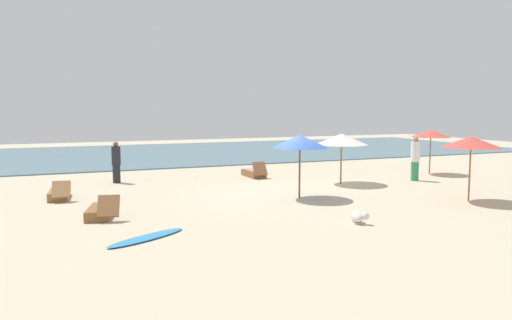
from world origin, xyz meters
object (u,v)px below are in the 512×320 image
person_0 (116,162)px  person_1 (415,159)px  umbrella_0 (341,139)px  umbrella_3 (300,141)px  lounger_0 (254,173)px  umbrella_1 (431,134)px  surfboard (147,237)px  lounger_2 (100,212)px  dog (358,217)px  lounger_1 (59,194)px  umbrella_4 (471,142)px

person_0 → person_1: 12.27m
umbrella_0 → umbrella_3: size_ratio=0.97×
lounger_0 → person_0: size_ratio=1.00×
umbrella_1 → surfboard: (-14.07, -6.40, -1.81)m
lounger_2 → umbrella_0: bearing=15.9°
umbrella_3 → surfboard: bearing=-150.1°
umbrella_0 → surfboard: bearing=-147.9°
dog → lounger_1: bearing=136.6°
umbrella_0 → person_0: 9.09m
umbrella_3 → surfboard: (-5.74, -3.30, -1.88)m
umbrella_0 → umbrella_3: umbrella_3 is taller
lounger_0 → person_0: (-5.79, 0.57, 0.66)m
umbrella_3 → person_1: umbrella_3 is taller
umbrella_1 → person_0: bearing=168.5°
dog → lounger_0: bearing=84.8°
umbrella_0 → umbrella_3: 3.73m
umbrella_0 → person_0: size_ratio=1.24×
umbrella_3 → dog: bearing=-94.2°
umbrella_4 → surfboard: size_ratio=0.98×
person_1 → surfboard: bearing=-157.5°
lounger_2 → person_1: person_1 is taller
umbrella_3 → person_0: umbrella_3 is taller
person_0 → dog: 10.93m
umbrella_1 → umbrella_3: 8.89m
umbrella_4 → surfboard: bearing=-176.6°
lounger_2 → person_1: size_ratio=0.97×
umbrella_0 → lounger_2: umbrella_0 is taller
umbrella_3 → person_0: size_ratio=1.28×
person_0 → dog: (4.96, -9.72, -0.66)m
lounger_2 → surfboard: 2.89m
surfboard → lounger_1: bearing=105.7°
person_0 → surfboard: bearing=-93.1°
umbrella_3 → surfboard: 6.88m
umbrella_3 → person_1: size_ratio=1.17×
umbrella_4 → person_1: 4.73m
umbrella_1 → person_1: size_ratio=1.10×
person_0 → person_1: size_ratio=0.91×
person_1 → person_0: bearing=160.1°
lounger_2 → person_0: 6.54m
umbrella_3 → dog: size_ratio=2.93×
lounger_1 → umbrella_3: bearing=-21.6°
umbrella_1 → lounger_1: 15.92m
umbrella_3 → person_0: bearing=131.8°
dog → umbrella_0: bearing=61.4°
lounger_0 → umbrella_0: bearing=-51.4°
umbrella_1 → person_0: (-13.58, 2.76, -1.01)m
umbrella_1 → lounger_2: umbrella_1 is taller
umbrella_4 → lounger_2: size_ratio=1.20×
umbrella_3 → person_1: 6.59m
umbrella_1 → umbrella_4: (-3.53, -5.77, 0.09)m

